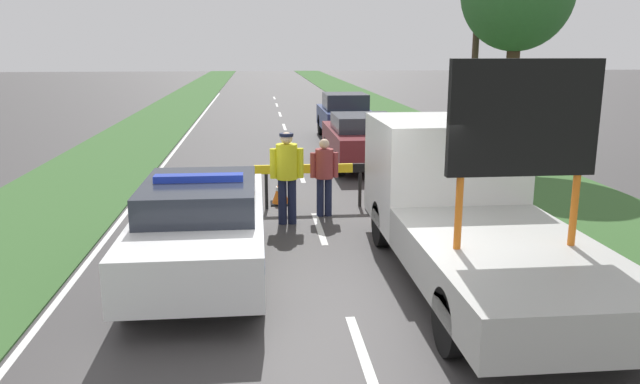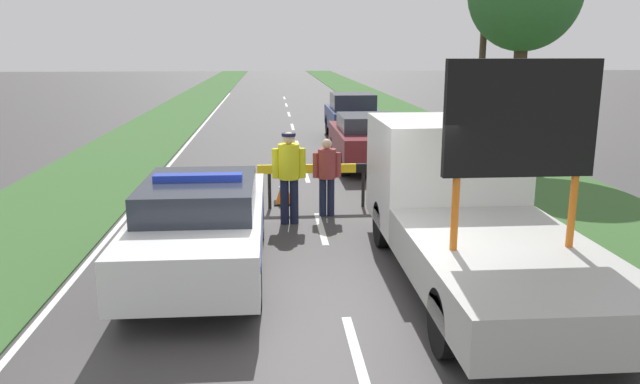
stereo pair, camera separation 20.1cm
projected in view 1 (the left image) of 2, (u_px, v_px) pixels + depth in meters
ground_plane at (344, 300)px, 8.54m from camera, size 160.00×160.00×0.00m
lane_markings at (292, 150)px, 20.70m from camera, size 7.89×51.63×0.01m
grass_verge_left at (154, 125)px, 27.37m from camera, size 3.40×120.00×0.03m
grass_verge_right at (408, 122)px, 28.46m from camera, size 3.40×120.00×0.03m
police_car at (202, 224)px, 9.41m from camera, size 1.85×4.93×1.56m
work_truck at (464, 200)px, 9.56m from camera, size 2.27×6.31×3.25m
road_barrier at (313, 172)px, 13.22m from camera, size 2.51×0.08×0.95m
police_officer at (287, 170)px, 11.96m from camera, size 0.65×0.41×1.80m
pedestrian_civilian at (324, 171)px, 12.55m from camera, size 0.57×0.36×1.59m
traffic_cone_near_police at (377, 198)px, 12.97m from camera, size 0.44×0.44×0.61m
traffic_cone_centre_front at (280, 191)px, 13.64m from camera, size 0.44×0.44×0.61m
queued_car_wagon_maroon at (363, 139)px, 17.89m from camera, size 1.90×4.33×1.49m
queued_car_hatch_blue at (345, 116)px, 23.11m from camera, size 1.73×3.95×1.69m
utility_pole at (476, 41)px, 18.94m from camera, size 1.20×0.20×6.84m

